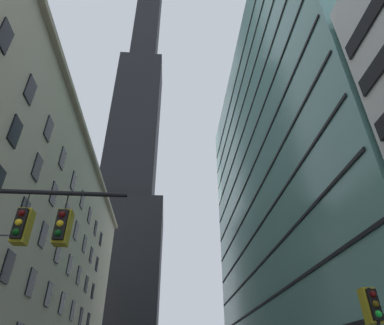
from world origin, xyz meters
TOP-DOWN VIEW (x-y plane):
  - dark_skyscraper at (-13.62, 91.75)m, footprint 24.06×24.06m
  - glass_office_midrise at (20.72, 31.81)m, footprint 19.55×50.66m
  - traffic_light_near_right at (6.96, 3.69)m, footprint 0.40×0.63m

SIDE VIEW (x-z plane):
  - traffic_light_near_right at x=6.96m, z-range 1.33..5.23m
  - glass_office_midrise at x=20.72m, z-range 0.00..49.95m
  - dark_skyscraper at x=-13.62m, z-range -45.09..175.15m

